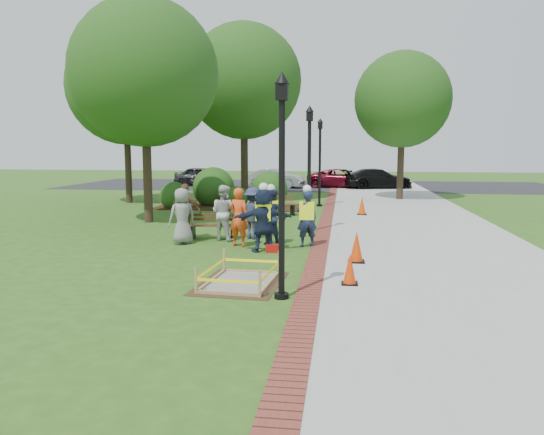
# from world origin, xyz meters

# --- Properties ---
(ground) EXTENTS (100.00, 100.00, 0.00)m
(ground) POSITION_xyz_m (0.00, 0.00, 0.00)
(ground) COLOR #285116
(ground) RESTS_ON ground
(sidewalk) EXTENTS (6.00, 60.00, 0.02)m
(sidewalk) POSITION_xyz_m (5.00, 10.00, 0.01)
(sidewalk) COLOR #9E9E99
(sidewalk) RESTS_ON ground
(brick_edging) EXTENTS (0.50, 60.00, 0.03)m
(brick_edging) POSITION_xyz_m (1.75, 10.00, 0.01)
(brick_edging) COLOR maroon
(brick_edging) RESTS_ON ground
(mulch_bed) EXTENTS (7.00, 3.00, 0.05)m
(mulch_bed) POSITION_xyz_m (-3.00, 12.00, 0.02)
(mulch_bed) COLOR #381E0F
(mulch_bed) RESTS_ON ground
(parking_lot) EXTENTS (36.00, 12.00, 0.01)m
(parking_lot) POSITION_xyz_m (0.00, 27.00, 0.00)
(parking_lot) COLOR black
(parking_lot) RESTS_ON ground
(wet_concrete_pad) EXTENTS (1.87, 2.42, 0.55)m
(wet_concrete_pad) POSITION_xyz_m (0.25, -2.04, 0.23)
(wet_concrete_pad) COLOR #47331E
(wet_concrete_pad) RESTS_ON ground
(bench_near) EXTENTS (1.48, 0.58, 0.79)m
(bench_near) POSITION_xyz_m (-1.66, 3.25, 0.25)
(bench_near) COLOR brown
(bench_near) RESTS_ON ground
(bench_far) EXTENTS (1.64, 1.03, 0.84)m
(bench_far) POSITION_xyz_m (-0.36, 9.17, 0.27)
(bench_far) COLOR #50361B
(bench_far) RESTS_ON ground
(cone_front) EXTENTS (0.35, 0.35, 0.68)m
(cone_front) POSITION_xyz_m (2.56, -1.83, 0.33)
(cone_front) COLOR black
(cone_front) RESTS_ON ground
(cone_back) EXTENTS (0.41, 0.41, 0.81)m
(cone_back) POSITION_xyz_m (2.75, 0.37, 0.39)
(cone_back) COLOR black
(cone_back) RESTS_ON ground
(cone_far) EXTENTS (0.40, 0.40, 0.79)m
(cone_far) POSITION_xyz_m (3.20, 9.89, 0.38)
(cone_far) COLOR black
(cone_far) RESTS_ON ground
(toolbox) EXTENTS (0.46, 0.28, 0.22)m
(toolbox) POSITION_xyz_m (0.52, 1.42, 0.11)
(toolbox) COLOR #A9110D
(toolbox) RESTS_ON ground
(lamp_near) EXTENTS (0.28, 0.28, 4.26)m
(lamp_near) POSITION_xyz_m (1.25, -3.00, 2.48)
(lamp_near) COLOR black
(lamp_near) RESTS_ON ground
(lamp_mid) EXTENTS (0.28, 0.28, 4.26)m
(lamp_mid) POSITION_xyz_m (1.25, 5.00, 2.48)
(lamp_mid) COLOR black
(lamp_mid) RESTS_ON ground
(lamp_far) EXTENTS (0.28, 0.28, 4.26)m
(lamp_far) POSITION_xyz_m (1.25, 13.00, 2.48)
(lamp_far) COLOR black
(lamp_far) RESTS_ON ground
(tree_left) EXTENTS (5.53, 5.53, 8.40)m
(tree_left) POSITION_xyz_m (-5.04, 6.63, 5.63)
(tree_left) COLOR #3D2D1E
(tree_left) RESTS_ON ground
(tree_back) EXTENTS (6.15, 6.15, 9.42)m
(tree_back) POSITION_xyz_m (-2.96, 15.63, 6.33)
(tree_back) COLOR #3D2D1E
(tree_back) RESTS_ON ground
(tree_right) EXTENTS (5.18, 5.18, 8.01)m
(tree_right) POSITION_xyz_m (5.50, 17.06, 5.41)
(tree_right) COLOR #3D2D1E
(tree_right) RESTS_ON ground
(tree_far) EXTENTS (5.86, 5.86, 8.84)m
(tree_far) POSITION_xyz_m (-8.63, 13.35, 5.90)
(tree_far) COLOR #3D2D1E
(tree_far) RESTS_ON ground
(shrub_a) EXTENTS (1.36, 1.36, 1.36)m
(shrub_a) POSITION_xyz_m (-5.52, 11.23, 0.00)
(shrub_a) COLOR #1D4B15
(shrub_a) RESTS_ON ground
(shrub_b) EXTENTS (2.05, 2.05, 2.05)m
(shrub_b) POSITION_xyz_m (-3.97, 12.69, 0.00)
(shrub_b) COLOR #1D4B15
(shrub_b) RESTS_ON ground
(shrub_c) EXTENTS (1.14, 1.14, 1.14)m
(shrub_c) POSITION_xyz_m (-2.61, 11.57, 0.00)
(shrub_c) COLOR #1D4B15
(shrub_c) RESTS_ON ground
(shrub_d) EXTENTS (1.83, 1.83, 1.83)m
(shrub_d) POSITION_xyz_m (-1.21, 12.88, 0.00)
(shrub_d) COLOR #1D4B15
(shrub_d) RESTS_ON ground
(shrub_e) EXTENTS (1.09, 1.09, 1.09)m
(shrub_e) POSITION_xyz_m (-3.49, 13.02, 0.00)
(shrub_e) COLOR #1D4B15
(shrub_e) RESTS_ON ground
(casual_person_a) EXTENTS (0.64, 0.61, 1.68)m
(casual_person_a) POSITION_xyz_m (-2.36, 2.32, 0.84)
(casual_person_a) COLOR gray
(casual_person_a) RESTS_ON ground
(casual_person_b) EXTENTS (0.63, 0.49, 1.72)m
(casual_person_b) POSITION_xyz_m (-0.61, 2.16, 0.86)
(casual_person_b) COLOR #F34E1C
(casual_person_b) RESTS_ON ground
(casual_person_c) EXTENTS (0.65, 0.55, 1.72)m
(casual_person_c) POSITION_xyz_m (-1.27, 3.11, 0.86)
(casual_person_c) COLOR silver
(casual_person_c) RESTS_ON ground
(casual_person_d) EXTENTS (0.60, 0.43, 1.74)m
(casual_person_d) POSITION_xyz_m (-2.51, 3.21, 0.87)
(casual_person_d) COLOR brown
(casual_person_d) RESTS_ON ground
(casual_person_e) EXTENTS (0.62, 0.56, 1.62)m
(casual_person_e) POSITION_xyz_m (-0.41, 3.47, 0.81)
(casual_person_e) COLOR #2C314E
(casual_person_e) RESTS_ON ground
(hivis_worker_a) EXTENTS (0.64, 0.50, 1.92)m
(hivis_worker_a) POSITION_xyz_m (0.23, 1.48, 0.95)
(hivis_worker_a) COLOR #161C3A
(hivis_worker_a) RESTS_ON ground
(hivis_worker_b) EXTENTS (0.61, 0.50, 1.81)m
(hivis_worker_b) POSITION_xyz_m (1.36, 2.36, 0.90)
(hivis_worker_b) COLOR #18193F
(hivis_worker_b) RESTS_ON ground
(hivis_worker_c) EXTENTS (0.59, 0.45, 1.80)m
(hivis_worker_c) POSITION_xyz_m (0.28, 2.57, 0.90)
(hivis_worker_c) COLOR #1B2D46
(hivis_worker_c) RESTS_ON ground
(parked_car_a) EXTENTS (2.58, 4.93, 1.54)m
(parked_car_a) POSITION_xyz_m (-7.95, 25.44, 0.00)
(parked_car_a) COLOR #2A2B2D
(parked_car_a) RESTS_ON ground
(parked_car_b) EXTENTS (2.69, 4.72, 1.45)m
(parked_car_b) POSITION_xyz_m (-2.41, 24.43, 0.00)
(parked_car_b) COLOR #A3A4A8
(parked_car_b) RESTS_ON ground
(parked_car_c) EXTENTS (2.46, 4.60, 1.43)m
(parked_car_c) POSITION_xyz_m (2.21, 25.23, 0.00)
(parked_car_c) COLOR maroon
(parked_car_c) RESTS_ON ground
(parked_car_d) EXTENTS (3.03, 4.93, 1.50)m
(parked_car_d) POSITION_xyz_m (4.78, 24.65, 0.00)
(parked_car_d) COLOR black
(parked_car_d) RESTS_ON ground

